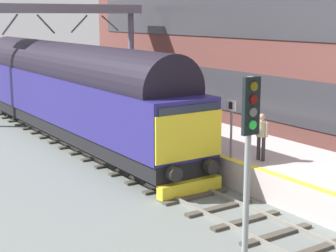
{
  "coord_description": "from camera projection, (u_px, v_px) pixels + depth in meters",
  "views": [
    {
      "loc": [
        -10.06,
        -16.7,
        5.93
      ],
      "look_at": [
        0.2,
        -1.16,
        2.08
      ],
      "focal_mm": 57.23,
      "sensor_mm": 36.0,
      "label": 1
    }
  ],
  "objects": [
    {
      "name": "platform_number_sign",
      "position": [
        231.0,
        120.0,
        18.63
      ],
      "size": [
        0.1,
        0.44,
        2.05
      ],
      "color": "slate",
      "rests_on": "station_platform"
    },
    {
      "name": "overhead_footbridge",
      "position": [
        63.0,
        17.0,
        30.44
      ],
      "size": [
        9.3,
        2.0,
        6.56
      ],
      "color": "slate",
      "rests_on": "ground"
    },
    {
      "name": "station_platform",
      "position": [
        221.0,
        149.0,
        22.12
      ],
      "size": [
        4.0,
        44.0,
        1.01
      ],
      "color": "#B8ABA9",
      "rests_on": "ground"
    },
    {
      "name": "track_main",
      "position": [
        147.0,
        174.0,
        20.27
      ],
      "size": [
        2.5,
        60.0,
        0.15
      ],
      "color": "gray",
      "rests_on": "ground"
    },
    {
      "name": "ground_plane",
      "position": [
        147.0,
        175.0,
        20.28
      ],
      "size": [
        140.0,
        140.0,
        0.0
      ],
      "primitive_type": "plane",
      "color": "slate",
      "rests_on": "ground"
    },
    {
      "name": "diesel_locomotive",
      "position": [
        68.0,
        89.0,
        25.69
      ],
      "size": [
        2.74,
        20.39,
        4.68
      ],
      "color": "black",
      "rests_on": "ground"
    },
    {
      "name": "signal_post_near",
      "position": [
        249.0,
        150.0,
        11.78
      ],
      "size": [
        0.44,
        0.22,
        4.65
      ],
      "color": "gray",
      "rests_on": "ground"
    },
    {
      "name": "waiting_passenger",
      "position": [
        261.0,
        132.0,
        18.38
      ],
      "size": [
        0.4,
        0.5,
        1.64
      ],
      "rotation": [
        0.0,
        0.0,
        1.77
      ],
      "color": "#302C2F",
      "rests_on": "station_platform"
    }
  ]
}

